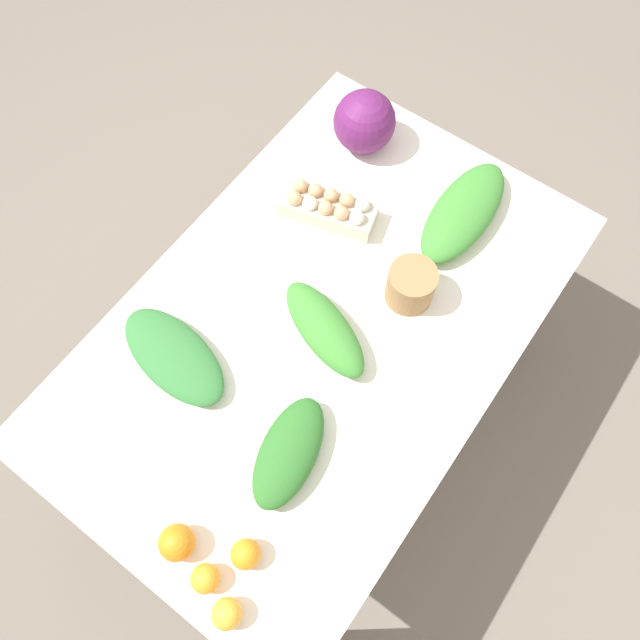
% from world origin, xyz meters
% --- Properties ---
extents(ground_plane, '(8.00, 8.00, 0.00)m').
position_xyz_m(ground_plane, '(0.00, 0.00, 0.00)').
color(ground_plane, '#70665B').
extents(dining_table, '(1.49, 0.95, 0.75)m').
position_xyz_m(dining_table, '(0.00, 0.00, 0.66)').
color(dining_table, silver).
rests_on(dining_table, ground_plane).
extents(cabbage_purple, '(0.18, 0.18, 0.18)m').
position_xyz_m(cabbage_purple, '(0.56, 0.25, 0.84)').
color(cabbage_purple, '#601E5B').
rests_on(cabbage_purple, dining_table).
extents(egg_carton, '(0.17, 0.29, 0.09)m').
position_xyz_m(egg_carton, '(0.28, 0.18, 0.79)').
color(egg_carton, beige).
rests_on(egg_carton, dining_table).
extents(paper_bag, '(0.13, 0.13, 0.12)m').
position_xyz_m(paper_bag, '(0.20, -0.14, 0.81)').
color(paper_bag, '#997047').
rests_on(paper_bag, dining_table).
extents(greens_bunch_kale, '(0.22, 0.33, 0.09)m').
position_xyz_m(greens_bunch_kale, '(-0.02, -0.03, 0.79)').
color(greens_bunch_kale, '#3D8433').
rests_on(greens_bunch_kale, dining_table).
extents(greens_bunch_dandelion, '(0.21, 0.36, 0.07)m').
position_xyz_m(greens_bunch_dandelion, '(-0.30, 0.24, 0.78)').
color(greens_bunch_dandelion, '#337538').
rests_on(greens_bunch_dandelion, dining_table).
extents(greens_bunch_chard, '(0.31, 0.19, 0.08)m').
position_xyz_m(greens_bunch_chard, '(-0.33, -0.15, 0.79)').
color(greens_bunch_chard, '#2D6B28').
rests_on(greens_bunch_chard, dining_table).
extents(greens_bunch_scallion, '(0.39, 0.17, 0.09)m').
position_xyz_m(greens_bunch_scallion, '(0.49, -0.14, 0.79)').
color(greens_bunch_scallion, '#3D8433').
rests_on(greens_bunch_scallion, dining_table).
extents(orange_0, '(0.07, 0.07, 0.07)m').
position_xyz_m(orange_0, '(-0.56, -0.20, 0.78)').
color(orange_0, orange).
rests_on(orange_0, dining_table).
extents(orange_1, '(0.07, 0.07, 0.07)m').
position_xyz_m(orange_1, '(-0.68, -0.25, 0.78)').
color(orange_1, '#F9A833').
rests_on(orange_1, dining_table).
extents(orange_2, '(0.08, 0.08, 0.08)m').
position_xyz_m(orange_2, '(-0.63, -0.07, 0.79)').
color(orange_2, orange).
rests_on(orange_2, dining_table).
extents(orange_3, '(0.07, 0.07, 0.07)m').
position_xyz_m(orange_3, '(-0.65, -0.16, 0.78)').
color(orange_3, orange).
rests_on(orange_3, dining_table).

